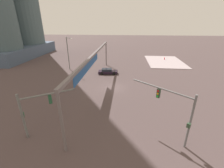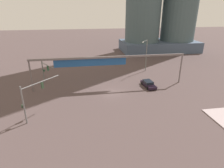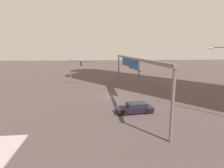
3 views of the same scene
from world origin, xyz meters
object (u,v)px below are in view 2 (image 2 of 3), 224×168
Objects in this scene: traffic_signal_opposite_side at (45,69)px; traffic_signal_near_corner at (32,95)px; streetlamp_curved_arm at (146,53)px; sedan_car_approaching at (148,84)px.

traffic_signal_near_corner is at bearing -30.28° from traffic_signal_opposite_side.
streetlamp_curved_arm is at bearing -9.79° from traffic_signal_near_corner.
streetlamp_curved_arm is (22.84, 18.71, 0.81)m from traffic_signal_near_corner.
traffic_signal_opposite_side is 21.56m from sedan_car_approaching.
traffic_signal_opposite_side reaches higher than sedan_car_approaching.
streetlamp_curved_arm is (23.34, 4.97, 1.34)m from traffic_signal_opposite_side.
traffic_signal_near_corner is 0.71× the size of streetlamp_curved_arm.
traffic_signal_opposite_side is at bearing -108.65° from sedan_car_approaching.
traffic_signal_near_corner is 1.24× the size of sedan_car_approaching.
traffic_signal_opposite_side is at bearing 42.98° from traffic_signal_near_corner.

